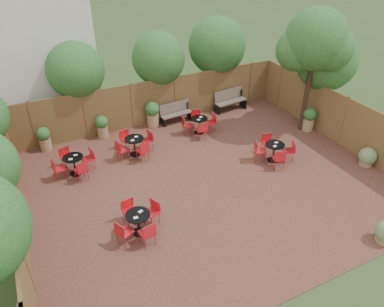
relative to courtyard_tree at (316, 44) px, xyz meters
name	(u,v)px	position (x,y,z in m)	size (l,w,h in m)	color
ground	(209,182)	(-5.39, -1.58, -3.72)	(80.00, 80.00, 0.00)	#354F23
courtyard_paving	(209,181)	(-5.39, -1.58, -3.71)	(12.00, 10.00, 0.02)	#3D2119
fence_back	(155,102)	(-5.39, 3.42, -2.72)	(12.00, 0.08, 2.00)	#543B1F
fence_left	(17,211)	(-11.39, -1.58, -2.72)	(0.08, 10.00, 2.00)	#543B1F
fence_right	(343,121)	(0.61, -1.58, -2.72)	(0.08, 10.00, 2.00)	#543B1F
neighbour_building	(21,27)	(-9.89, 6.42, 0.28)	(5.00, 4.00, 8.00)	silver
overhang_foliage	(157,82)	(-5.98, 1.43, -1.01)	(15.77, 10.83, 2.65)	#235A1D
courtyard_tree	(316,44)	(0.00, 0.00, 0.00)	(2.61, 2.51, 5.06)	black
park_bench_left	(176,112)	(-4.58, 3.04, -3.24)	(1.48, 0.58, 0.89)	brown
park_bench_right	(230,100)	(-1.77, 3.05, -3.19)	(1.64, 0.68, 0.99)	brown
bistro_tables	(167,157)	(-6.34, -0.11, -3.29)	(8.34, 5.98, 0.83)	black
planters	(161,122)	(-5.58, 2.28, -3.14)	(10.91, 3.89, 1.12)	#97754B
low_shrubs	(383,189)	(-0.72, -4.82, -3.39)	(3.27, 3.61, 0.69)	#97754B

